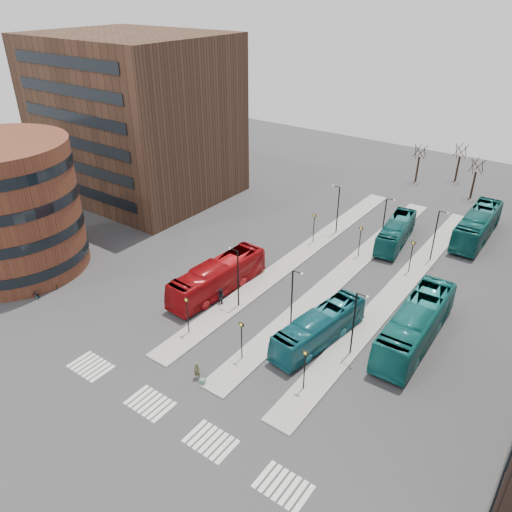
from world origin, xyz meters
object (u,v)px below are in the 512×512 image
Objects in this scene: teal_bus_b at (396,232)px; commuter_c at (294,330)px; teal_bus_a at (319,328)px; bicycle_mid at (36,293)px; teal_bus_c at (416,324)px; suitcase at (202,382)px; teal_bus_d at (477,225)px; commuter_b at (283,345)px; traveller at (197,371)px; bicycle_far at (55,283)px; commuter_a at (221,296)px; bicycle_near at (34,293)px; red_bus at (218,277)px.

teal_bus_b reaches higher than commuter_c.
teal_bus_a reaches higher than bicycle_mid.
teal_bus_c is at bearing 122.43° from commuter_c.
teal_bus_d reaches higher than suitcase.
teal_bus_c is 10.55m from commuter_c.
commuter_b reaches higher than suitcase.
traveller is 7.62m from commuter_b.
bicycle_far is (-32.12, -37.14, -1.35)m from teal_bus_d.
bicycle_near is at bearing 38.10° from commuter_a.
bicycle_mid is at bearing -129.96° from teal_bus_d.
bicycle_far is at bearing -131.62° from teal_bus_d.
traveller is at bearing -111.02° from teal_bus_a.
teal_bus_c is at bearing 44.30° from teal_bus_a.
commuter_c is (-0.36, 2.31, -0.03)m from commuter_b.
teal_bus_a is at bearing -171.78° from commuter_a.
bicycle_near is at bearing -135.01° from teal_bus_b.
commuter_b is (3.75, 6.64, 0.10)m from traveller.
teal_bus_a is 6.55× the size of bicycle_far.
bicycle_mid is at bearing -156.51° from bicycle_far.
red_bus is 7.23× the size of bicycle_near.
commuter_c reaches higher than traveller.
red_bus is 12.39m from teal_bus_a.
teal_bus_d is (17.91, 27.84, 0.10)m from red_bus.
teal_bus_a is 6.36× the size of commuter_c.
bicycle_near is at bearing 164.99° from suitcase.
teal_bus_b reaches higher than suitcase.
red_bus is 0.94× the size of teal_bus_d.
teal_bus_b is (10.39, 20.83, -0.21)m from red_bus.
traveller is 21.16m from bicycle_far.
red_bus is 8.13× the size of bicycle_mid.
commuter_a is 18.87m from bicycle_near.
commuter_c is 1.13× the size of bicycle_mid.
bicycle_mid is 2.25m from bicycle_far.
commuter_a is at bearing -119.14° from teal_bus_b.
teal_bus_d is 7.40× the size of commuter_b.
bicycle_far is at bearing -143.53° from red_bus.
commuter_c is at bearing 17.46° from commuter_b.
teal_bus_a is 27.81m from bicycle_far.
commuter_c is 1.00× the size of bicycle_near.
commuter_a is at bearing -92.91° from commuter_c.
bicycle_mid is at bearing -150.40° from teal_bus_a.
teal_bus_b is 22.76m from commuter_c.
teal_bus_b is at bearing 68.69° from suitcase.
teal_bus_a is 0.83× the size of teal_bus_d.
commuter_a is 1.05× the size of bicycle_far.
commuter_c is (3.39, 8.95, 0.07)m from traveller.
teal_bus_d is 8.36× the size of traveller.
red_bus is 10.49m from commuter_c.
suitcase is 21.92m from bicycle_near.
teal_bus_c is 8.59× the size of traveller.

